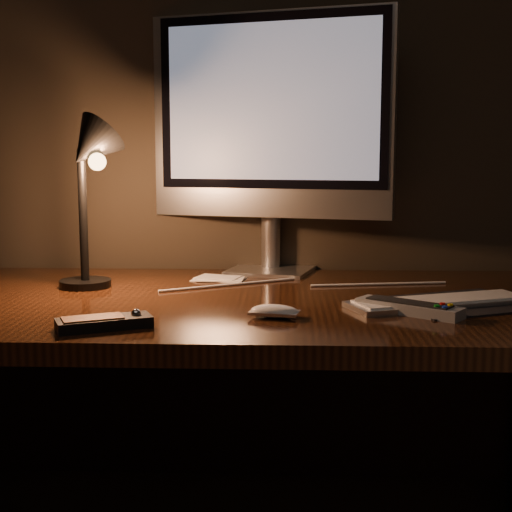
{
  "coord_description": "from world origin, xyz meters",
  "views": [
    {
      "loc": [
        0.12,
        0.39,
        1.05
      ],
      "look_at": [
        0.07,
        1.73,
        0.86
      ],
      "focal_mm": 50.0,
      "sensor_mm": 36.0,
      "label": 1
    }
  ],
  "objects_px": {
    "tv_remote": "(409,307)",
    "mouse": "(275,313)",
    "desk_lamp": "(89,171)",
    "monitor": "(271,121)",
    "keyboard": "(440,302)",
    "desk": "(230,348)",
    "media_remote": "(104,322)"
  },
  "relations": [
    {
      "from": "monitor",
      "to": "keyboard",
      "type": "bearing_deg",
      "value": -33.04
    },
    {
      "from": "keyboard",
      "to": "desk_lamp",
      "type": "xyz_separation_m",
      "value": [
        -0.74,
        0.13,
        0.26
      ]
    },
    {
      "from": "mouse",
      "to": "media_remote",
      "type": "relative_size",
      "value": 0.53
    },
    {
      "from": "monitor",
      "to": "keyboard",
      "type": "height_order",
      "value": "monitor"
    },
    {
      "from": "tv_remote",
      "to": "desk_lamp",
      "type": "distance_m",
      "value": 0.74
    },
    {
      "from": "desk",
      "to": "keyboard",
      "type": "height_order",
      "value": "keyboard"
    },
    {
      "from": "desk",
      "to": "desk_lamp",
      "type": "relative_size",
      "value": 4.11
    },
    {
      "from": "monitor",
      "to": "mouse",
      "type": "xyz_separation_m",
      "value": [
        0.02,
        -0.51,
        -0.37
      ]
    },
    {
      "from": "desk",
      "to": "mouse",
      "type": "height_order",
      "value": "mouse"
    },
    {
      "from": "keyboard",
      "to": "media_remote",
      "type": "height_order",
      "value": "media_remote"
    },
    {
      "from": "media_remote",
      "to": "desk",
      "type": "bearing_deg",
      "value": 36.52
    },
    {
      "from": "mouse",
      "to": "media_remote",
      "type": "xyz_separation_m",
      "value": [
        -0.29,
        -0.09,
        0.0
      ]
    },
    {
      "from": "desk",
      "to": "monitor",
      "type": "relative_size",
      "value": 2.48
    },
    {
      "from": "mouse",
      "to": "tv_remote",
      "type": "height_order",
      "value": "tv_remote"
    },
    {
      "from": "monitor",
      "to": "keyboard",
      "type": "distance_m",
      "value": 0.64
    },
    {
      "from": "monitor",
      "to": "mouse",
      "type": "relative_size",
      "value": 7.11
    },
    {
      "from": "mouse",
      "to": "monitor",
      "type": "bearing_deg",
      "value": 104.37
    },
    {
      "from": "mouse",
      "to": "media_remote",
      "type": "bearing_deg",
      "value": -149.75
    },
    {
      "from": "tv_remote",
      "to": "desk_lamp",
      "type": "bearing_deg",
      "value": -161.31
    },
    {
      "from": "tv_remote",
      "to": "mouse",
      "type": "bearing_deg",
      "value": -133.65
    },
    {
      "from": "desk",
      "to": "media_remote",
      "type": "height_order",
      "value": "media_remote"
    },
    {
      "from": "keyboard",
      "to": "mouse",
      "type": "xyz_separation_m",
      "value": [
        -0.33,
        -0.12,
        0.0
      ]
    },
    {
      "from": "mouse",
      "to": "media_remote",
      "type": "distance_m",
      "value": 0.31
    },
    {
      "from": "media_remote",
      "to": "tv_remote",
      "type": "distance_m",
      "value": 0.56
    },
    {
      "from": "monitor",
      "to": "keyboard",
      "type": "relative_size",
      "value": 1.68
    },
    {
      "from": "desk_lamp",
      "to": "desk",
      "type": "bearing_deg",
      "value": 19.62
    },
    {
      "from": "mouse",
      "to": "desk_lamp",
      "type": "xyz_separation_m",
      "value": [
        -0.41,
        0.26,
        0.25
      ]
    },
    {
      "from": "monitor",
      "to": "tv_remote",
      "type": "relative_size",
      "value": 3.28
    },
    {
      "from": "tv_remote",
      "to": "desk_lamp",
      "type": "xyz_separation_m",
      "value": [
        -0.66,
        0.21,
        0.25
      ]
    },
    {
      "from": "desk",
      "to": "keyboard",
      "type": "distance_m",
      "value": 0.47
    },
    {
      "from": "media_remote",
      "to": "desk_lamp",
      "type": "distance_m",
      "value": 0.45
    },
    {
      "from": "tv_remote",
      "to": "media_remote",
      "type": "bearing_deg",
      "value": -129.35
    }
  ]
}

